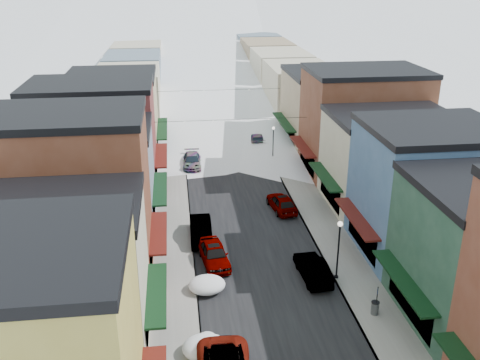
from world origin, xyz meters
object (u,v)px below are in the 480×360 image
object	(u,v)px
car_silver_sedan	(214,254)
car_dark_hatch	(201,230)
car_green_sedan	(313,268)
trash_can	(375,308)
streetlamp_near	(339,243)

from	to	relation	value
car_silver_sedan	car_dark_hatch	xyz separation A→B (m)	(-0.80, 4.13, 0.01)
car_dark_hatch	car_green_sedan	world-z (taller)	car_dark_hatch
car_dark_hatch	car_green_sedan	size ratio (longest dim) A/B	1.05
car_silver_sedan	trash_can	bearing A→B (deg)	-45.44
trash_can	car_dark_hatch	bearing A→B (deg)	131.44
car_green_sedan	trash_can	world-z (taller)	car_green_sedan
car_green_sedan	trash_can	xyz separation A→B (m)	(2.89, -5.01, -0.18)
car_silver_sedan	car_green_sedan	distance (m)	7.61
car_dark_hatch	streetlamp_near	size ratio (longest dim) A/B	1.12
car_silver_sedan	streetlamp_near	world-z (taller)	streetlamp_near
car_silver_sedan	streetlamp_near	xyz separation A→B (m)	(8.70, -3.34, 2.19)
car_silver_sedan	car_dark_hatch	world-z (taller)	car_dark_hatch
trash_can	car_green_sedan	bearing A→B (deg)	120.01
car_dark_hatch	car_silver_sedan	bearing A→B (deg)	-78.39
streetlamp_near	trash_can	bearing A→B (deg)	-75.59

